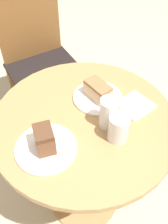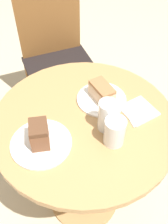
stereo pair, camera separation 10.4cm
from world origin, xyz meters
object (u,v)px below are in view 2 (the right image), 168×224
plate_far (41,143)px  cake_slice_near (102,92)px  cake_slice_far (39,134)px  glass_lemonade (107,117)px  chair (57,55)px  plate_near (101,99)px  glass_water (114,132)px

plate_far → cake_slice_near: (0.31, 0.13, 0.04)m
cake_slice_far → glass_lemonade: 0.26m
chair → glass_lemonade: size_ratio=7.45×
cake_slice_near → cake_slice_far: size_ratio=1.26×
plate_near → cake_slice_far: bearing=-156.3°
plate_far → cake_slice_near: cake_slice_near is taller
chair → plate_near: 0.73m
chair → cake_slice_near: size_ratio=7.83×
glass_water → glass_lemonade: bearing=87.6°
glass_lemonade → glass_water: 0.07m
plate_far → glass_lemonade: (0.26, -0.01, 0.05)m
cake_slice_far → glass_water: size_ratio=0.88×
plate_near → cake_slice_near: 0.04m
chair → cake_slice_near: bearing=-90.3°
glass_lemonade → cake_slice_near: bearing=73.1°
plate_near → glass_water: (-0.05, -0.22, 0.05)m
plate_far → glass_water: size_ratio=2.01×
plate_near → cake_slice_near: (0.00, 0.00, 0.04)m
plate_near → glass_lemonade: bearing=-106.9°
cake_slice_far → glass_lemonade: (0.26, -0.01, -0.00)m
cake_slice_near → glass_water: glass_water is taller
plate_near → cake_slice_far: (-0.31, -0.13, 0.06)m
cake_slice_near → glass_lemonade: glass_lemonade is taller
glass_lemonade → plate_far: bearing=177.4°
cake_slice_far → glass_water: bearing=-18.1°
plate_far → glass_lemonade: bearing=-2.6°
chair → glass_water: size_ratio=8.69×
cake_slice_far → glass_lemonade: size_ratio=0.75×
plate_far → cake_slice_near: size_ratio=1.81×
plate_near → plate_far: 0.34m
plate_far → cake_slice_far: size_ratio=2.29×
cake_slice_near → cake_slice_far: 0.34m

